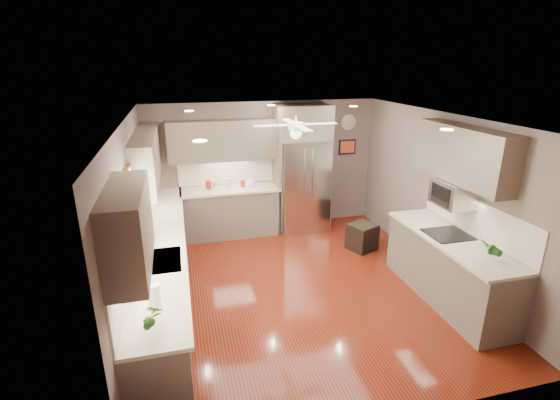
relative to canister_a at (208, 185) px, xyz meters
name	(u,v)px	position (x,y,z in m)	size (l,w,h in m)	color
floor	(300,286)	(1.11, -2.25, -1.02)	(5.00, 5.00, 0.00)	#441009
ceiling	(303,119)	(1.11, -2.25, 1.48)	(5.00, 5.00, 0.00)	white
wall_back	(264,166)	(1.11, 0.25, 0.23)	(4.50, 4.50, 0.00)	brown
wall_front	(389,308)	(1.11, -4.75, 0.23)	(4.50, 4.50, 0.00)	brown
wall_left	(132,224)	(-1.14, -2.25, 0.23)	(5.00, 5.00, 0.00)	brown
wall_right	(441,196)	(3.36, -2.25, 0.23)	(5.00, 5.00, 0.00)	brown
canister_a	(208,185)	(0.00, 0.00, 0.00)	(0.10, 0.10, 0.16)	#9B2111
canister_b	(214,186)	(0.10, -0.06, -0.01)	(0.09, 0.09, 0.14)	silver
canister_c	(228,183)	(0.36, -0.02, 0.01)	(0.12, 0.12, 0.20)	#B6B388
canister_d	(243,184)	(0.64, -0.02, -0.02)	(0.08, 0.08, 0.12)	#9B2111
soap_bottle	(148,238)	(-0.97, -2.25, 0.02)	(0.09, 0.09, 0.20)	white
potted_plant_left	(153,316)	(-0.83, -4.15, 0.08)	(0.17, 0.11, 0.32)	#1F5117
potted_plant_right	(490,249)	(3.03, -3.71, 0.07)	(0.16, 0.13, 0.29)	#1F5117
bowl	(250,186)	(0.78, -0.09, -0.05)	(0.24, 0.24, 0.06)	#B6B388
left_run	(162,269)	(-0.84, -2.10, -0.54)	(0.65, 4.70, 1.45)	brown
back_run	(230,211)	(0.39, -0.05, -0.54)	(1.85, 0.65, 1.45)	brown
uppers	(239,157)	(0.37, -1.54, 0.85)	(4.50, 4.70, 0.95)	brown
window	(128,215)	(-1.11, -2.75, 0.53)	(0.05, 1.12, 0.92)	#BFF2B2
sink	(160,263)	(-0.82, -2.75, -0.11)	(0.50, 0.70, 0.32)	silver
refrigerator	(303,171)	(1.81, -0.09, 0.17)	(1.06, 0.75, 2.45)	silver
right_run	(449,267)	(3.04, -3.05, -0.54)	(0.70, 2.20, 1.45)	brown
microwave	(453,194)	(3.14, -2.80, 0.46)	(0.43, 0.55, 0.34)	silver
ceiling_fan	(296,128)	(1.11, -1.95, 1.31)	(1.18, 1.18, 0.32)	white
recessed_lights	(291,116)	(1.07, -1.85, 1.47)	(2.84, 3.14, 0.01)	white
wall_clock	(349,122)	(2.86, 0.23, 1.03)	(0.30, 0.03, 0.30)	white
framed_print	(347,147)	(2.86, 0.23, 0.53)	(0.36, 0.03, 0.30)	black
stool	(362,237)	(2.57, -1.29, -0.78)	(0.56, 0.56, 0.49)	black
paper_towel	(155,296)	(-0.83, -3.79, 0.06)	(0.11, 0.11, 0.28)	white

